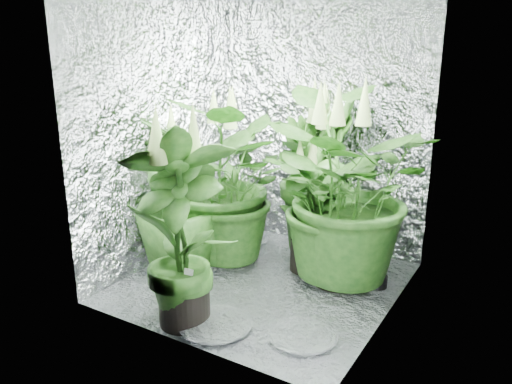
{
  "coord_description": "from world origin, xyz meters",
  "views": [
    {
      "loc": [
        1.46,
        -2.52,
        1.46
      ],
      "look_at": [
        -0.06,
        0.0,
        0.6
      ],
      "focal_mm": 35.0,
      "sensor_mm": 36.0,
      "label": 1
    }
  ],
  "objects_px": {
    "plant_f": "(181,228)",
    "plant_e": "(341,190)",
    "plant_d": "(178,198)",
    "circulation_fan": "(374,265)",
    "plant_c": "(318,176)",
    "plant_a": "(226,180)",
    "plant_b": "(310,211)"
  },
  "relations": [
    {
      "from": "plant_e",
      "to": "plant_f",
      "type": "xyz_separation_m",
      "value": [
        -0.52,
        -0.88,
        -0.06
      ]
    },
    {
      "from": "plant_a",
      "to": "plant_b",
      "type": "bearing_deg",
      "value": 15.12
    },
    {
      "from": "plant_c",
      "to": "plant_d",
      "type": "relative_size",
      "value": 1.12
    },
    {
      "from": "plant_c",
      "to": "plant_e",
      "type": "relative_size",
      "value": 0.96
    },
    {
      "from": "plant_d",
      "to": "plant_f",
      "type": "relative_size",
      "value": 0.93
    },
    {
      "from": "plant_a",
      "to": "plant_b",
      "type": "xyz_separation_m",
      "value": [
        0.56,
        0.15,
        -0.16
      ]
    },
    {
      "from": "plant_a",
      "to": "plant_f",
      "type": "distance_m",
      "value": 0.86
    },
    {
      "from": "plant_f",
      "to": "circulation_fan",
      "type": "xyz_separation_m",
      "value": [
        0.74,
        0.96,
        -0.41
      ]
    },
    {
      "from": "plant_d",
      "to": "circulation_fan",
      "type": "distance_m",
      "value": 1.32
    },
    {
      "from": "plant_c",
      "to": "plant_b",
      "type": "bearing_deg",
      "value": -73.82
    },
    {
      "from": "plant_b",
      "to": "plant_f",
      "type": "height_order",
      "value": "plant_f"
    },
    {
      "from": "plant_b",
      "to": "plant_f",
      "type": "bearing_deg",
      "value": -106.68
    },
    {
      "from": "plant_f",
      "to": "plant_d",
      "type": "bearing_deg",
      "value": 131.15
    },
    {
      "from": "plant_e",
      "to": "plant_b",
      "type": "bearing_deg",
      "value": 161.26
    },
    {
      "from": "plant_d",
      "to": "plant_f",
      "type": "distance_m",
      "value": 0.68
    },
    {
      "from": "circulation_fan",
      "to": "plant_f",
      "type": "bearing_deg",
      "value": -125.22
    },
    {
      "from": "plant_c",
      "to": "circulation_fan",
      "type": "bearing_deg",
      "value": -30.55
    },
    {
      "from": "plant_c",
      "to": "circulation_fan",
      "type": "distance_m",
      "value": 0.76
    },
    {
      "from": "plant_f",
      "to": "plant_e",
      "type": "bearing_deg",
      "value": 59.25
    },
    {
      "from": "plant_b",
      "to": "plant_f",
      "type": "distance_m",
      "value": 1.01
    },
    {
      "from": "plant_b",
      "to": "plant_e",
      "type": "distance_m",
      "value": 0.32
    },
    {
      "from": "plant_a",
      "to": "plant_c",
      "type": "bearing_deg",
      "value": 45.03
    },
    {
      "from": "plant_a",
      "to": "plant_b",
      "type": "relative_size",
      "value": 1.33
    },
    {
      "from": "plant_c",
      "to": "circulation_fan",
      "type": "height_order",
      "value": "plant_c"
    },
    {
      "from": "plant_d",
      "to": "plant_e",
      "type": "distance_m",
      "value": 1.05
    },
    {
      "from": "plant_a",
      "to": "plant_d",
      "type": "relative_size",
      "value": 1.11
    },
    {
      "from": "plant_e",
      "to": "plant_f",
      "type": "relative_size",
      "value": 1.09
    },
    {
      "from": "plant_b",
      "to": "plant_c",
      "type": "height_order",
      "value": "plant_c"
    },
    {
      "from": "plant_e",
      "to": "circulation_fan",
      "type": "bearing_deg",
      "value": 20.33
    },
    {
      "from": "plant_e",
      "to": "plant_f",
      "type": "height_order",
      "value": "plant_e"
    },
    {
      "from": "plant_e",
      "to": "plant_d",
      "type": "bearing_deg",
      "value": -159.28
    },
    {
      "from": "plant_c",
      "to": "plant_d",
      "type": "xyz_separation_m",
      "value": [
        -0.64,
        -0.77,
        -0.06
      ]
    }
  ]
}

